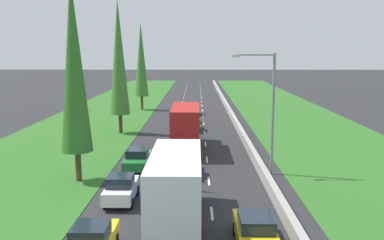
{
  "coord_description": "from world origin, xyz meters",
  "views": [
    {
      "loc": [
        0.89,
        -1.63,
        9.09
      ],
      "look_at": [
        0.28,
        49.9,
        0.64
      ],
      "focal_mm": 39.22,
      "sensor_mm": 36.0,
      "label": 1
    }
  ],
  "objects": [
    {
      "name": "white_hatchback_left_lane",
      "position": [
        -3.72,
        22.82,
        0.84
      ],
      "size": [
        1.74,
        3.9,
        1.72
      ],
      "color": "white",
      "rests_on": "ground"
    },
    {
      "name": "red_box_truck_centre_lane",
      "position": [
        -0.14,
        36.56,
        2.18
      ],
      "size": [
        2.46,
        9.4,
        4.18
      ],
      "color": "black",
      "rests_on": "ground"
    },
    {
      "name": "median_barrier",
      "position": [
        5.7,
        60.0,
        0.42
      ],
      "size": [
        0.44,
        120.0,
        0.85
      ],
      "primitive_type": "cube",
      "color": "#9E9B93",
      "rests_on": "ground"
    },
    {
      "name": "blue_hatchback_centre_lane",
      "position": [
        -0.1,
        28.66,
        0.84
      ],
      "size": [
        1.74,
        3.9,
        1.72
      ],
      "color": "#1E47B7",
      "rests_on": "ground"
    },
    {
      "name": "green_sedan_left_lane",
      "position": [
        -3.73,
        30.07,
        0.81
      ],
      "size": [
        1.82,
        4.5,
        1.64
      ],
      "color": "#237A33",
      "rests_on": "ground"
    },
    {
      "name": "ground_plane",
      "position": [
        0.0,
        60.0,
        0.0
      ],
      "size": [
        300.0,
        300.0,
        0.0
      ],
      "primitive_type": "plane",
      "color": "#28282B",
      "rests_on": "ground"
    },
    {
      "name": "grass_verge_right",
      "position": [
        14.35,
        60.0,
        0.02
      ],
      "size": [
        14.0,
        140.0,
        0.04
      ],
      "primitive_type": "cube",
      "color": "#2D6623",
      "rests_on": "ground"
    },
    {
      "name": "grey_hatchback_centre_lane",
      "position": [
        0.17,
        58.26,
        0.84
      ],
      "size": [
        1.74,
        3.9,
        1.72
      ],
      "color": "slate",
      "rests_on": "ground"
    },
    {
      "name": "yellow_sedan_right_lane",
      "position": [
        3.63,
        16.77,
        0.81
      ],
      "size": [
        1.82,
        4.5,
        1.64
      ],
      "color": "yellow",
      "rests_on": "ground"
    },
    {
      "name": "grass_verge_left",
      "position": [
        -12.65,
        60.0,
        0.02
      ],
      "size": [
        14.0,
        140.0,
        0.04
      ],
      "primitive_type": "cube",
      "color": "#2D6623",
      "rests_on": "ground"
    },
    {
      "name": "street_light_mast",
      "position": [
        6.11,
        28.74,
        5.23
      ],
      "size": [
        3.2,
        0.28,
        9.0
      ],
      "color": "gray",
      "rests_on": "ground"
    },
    {
      "name": "white_box_truck_centre_lane",
      "position": [
        -0.14,
        18.88,
        2.18
      ],
      "size": [
        2.46,
        9.4,
        4.18
      ],
      "color": "black",
      "rests_on": "ground"
    },
    {
      "name": "yellow_hatchback_centre_lane",
      "position": [
        -0.23,
        51.95,
        0.84
      ],
      "size": [
        1.74,
        3.9,
        1.72
      ],
      "color": "yellow",
      "rests_on": "ground"
    },
    {
      "name": "poplar_tree_third",
      "position": [
        -7.65,
        44.44,
        8.43
      ],
      "size": [
        2.17,
        2.17,
        14.76
      ],
      "color": "#4C3823",
      "rests_on": "ground"
    },
    {
      "name": "lane_markings",
      "position": [
        0.0,
        60.0,
        0.01
      ],
      "size": [
        3.64,
        116.0,
        0.01
      ],
      "color": "white",
      "rests_on": "ground"
    },
    {
      "name": "poplar_tree_second",
      "position": [
        -7.46,
        26.88,
        8.14
      ],
      "size": [
        2.15,
        2.15,
        14.18
      ],
      "color": "#4C3823",
      "rests_on": "ground"
    },
    {
      "name": "poplar_tree_fourth",
      "position": [
        -7.74,
        63.6,
        7.79
      ],
      "size": [
        2.14,
        2.14,
        13.47
      ],
      "color": "#4C3823",
      "rests_on": "ground"
    },
    {
      "name": "teal_sedan_centre_lane",
      "position": [
        0.24,
        46.29,
        0.81
      ],
      "size": [
        1.82,
        4.5,
        1.64
      ],
      "color": "teal",
      "rests_on": "ground"
    }
  ]
}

